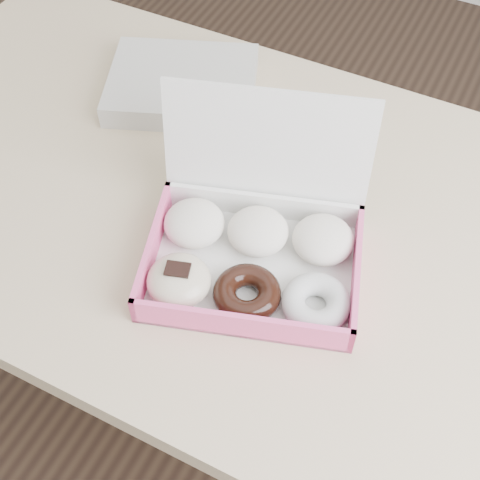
% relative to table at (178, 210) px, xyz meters
% --- Properties ---
extents(ground, '(4.00, 4.00, 0.00)m').
position_rel_table_xyz_m(ground, '(0.00, 0.00, -0.67)').
color(ground, black).
rests_on(ground, ground).
extents(table, '(1.20, 0.80, 0.75)m').
position_rel_table_xyz_m(table, '(0.00, 0.00, 0.00)').
color(table, '#CBB585').
rests_on(table, ground).
extents(donut_box, '(0.38, 0.35, 0.23)m').
position_rel_table_xyz_m(donut_box, '(0.19, -0.10, 0.11)').
color(donut_box, white).
rests_on(donut_box, table).
extents(newspapers, '(0.33, 0.30, 0.04)m').
position_rel_table_xyz_m(newspapers, '(-0.10, 0.20, 0.10)').
color(newspapers, beige).
rests_on(newspapers, table).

